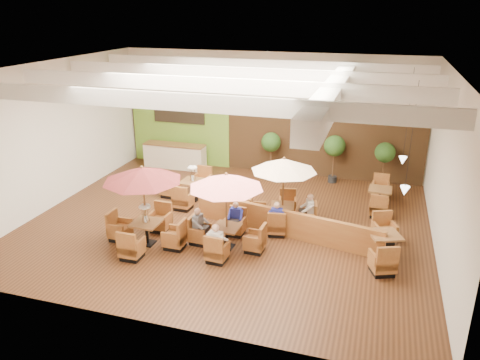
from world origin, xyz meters
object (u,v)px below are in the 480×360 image
at_px(table_0, 144,192).
at_px(table_5, 379,198).
at_px(table_4, 383,246).
at_px(topiary_1, 335,148).
at_px(table_3, 193,189).
at_px(diner_0, 217,239).
at_px(table_2, 284,179).
at_px(diner_4, 308,207).
at_px(diner_3, 277,215).
at_px(diner_1, 235,215).
at_px(diner_2, 199,222).
at_px(topiary_0, 271,144).
at_px(topiary_2, 385,154).
at_px(table_1, 226,197).
at_px(booth_divider, 284,223).
at_px(service_counter, 175,156).

relative_size(table_0, table_5, 1.06).
xyz_separation_m(table_4, topiary_1, (-2.27, 6.22, 1.20)).
height_order(table_3, topiary_1, topiary_1).
relative_size(table_5, diner_0, 3.15).
distance_m(table_2, table_3, 4.29).
bearing_deg(table_2, table_4, -32.10).
xyz_separation_m(table_4, diner_4, (-2.59, 1.41, 0.37)).
height_order(table_3, diner_3, table_3).
bearing_deg(topiary_1, table_3, -144.72).
bearing_deg(diner_0, diner_3, 68.21).
bearing_deg(diner_1, diner_2, 38.88).
xyz_separation_m(topiary_0, diner_1, (0.25, -6.12, -0.80)).
bearing_deg(diner_1, topiary_2, -133.63).
bearing_deg(diner_4, topiary_1, -20.84).
height_order(topiary_1, diner_3, topiary_1).
height_order(topiary_0, topiary_2, topiary_0).
bearing_deg(table_1, diner_3, 47.63).
bearing_deg(topiary_1, diner_3, -102.16).
xyz_separation_m(table_1, topiary_0, (-0.25, 7.06, -0.24)).
bearing_deg(table_2, table_5, 27.95).
xyz_separation_m(table_3, diner_3, (3.92, -2.09, 0.31)).
bearing_deg(diner_1, table_1, 83.88).
xyz_separation_m(table_4, topiary_0, (-5.11, 6.22, 1.14)).
bearing_deg(table_1, diner_1, 93.04).
bearing_deg(booth_divider, diner_0, -112.81).
xyz_separation_m(table_5, diner_0, (-4.64, -5.78, 0.40)).
bearing_deg(topiary_2, diner_2, -128.61).
bearing_deg(diner_2, topiary_0, -179.45).
bearing_deg(table_1, table_4, 12.87).
distance_m(table_5, diner_0, 7.43).
bearing_deg(diner_3, diner_4, 41.00).
distance_m(table_2, diner_0, 3.59).
xyz_separation_m(table_2, topiary_1, (1.24, 4.81, -0.13)).
xyz_separation_m(booth_divider, table_3, (-4.16, 2.05, -0.03)).
relative_size(table_4, topiary_1, 1.35).
xyz_separation_m(service_counter, table_1, (4.94, -6.86, 1.18)).
bearing_deg(topiary_2, diner_1, -127.50).
bearing_deg(service_counter, table_1, -54.22).
distance_m(booth_divider, table_1, 2.45).
distance_m(diner_1, diner_3, 1.40).
bearing_deg(table_0, table_5, 36.68).
relative_size(table_2, topiary_1, 1.19).
xyz_separation_m(table_3, table_4, (7.43, -2.57, -0.05)).
height_order(booth_divider, table_0, table_0).
xyz_separation_m(table_3, diner_2, (1.63, -3.41, 0.31)).
xyz_separation_m(table_2, diner_4, (0.92, 0.00, -0.96)).
distance_m(table_0, diner_2, 2.04).
bearing_deg(table_3, table_1, -49.94).
bearing_deg(topiary_2, table_5, -91.41).
xyz_separation_m(booth_divider, diner_2, (-2.53, -1.36, 0.28)).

